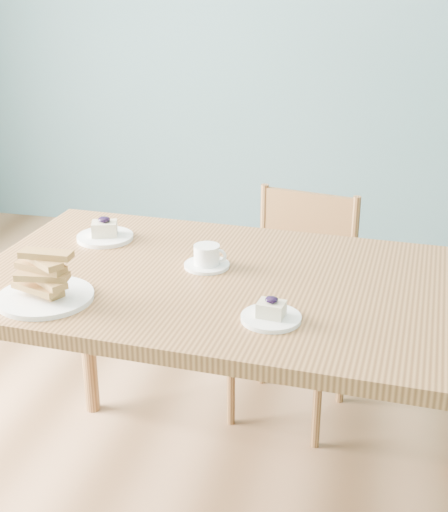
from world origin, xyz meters
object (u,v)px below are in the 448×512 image
object	(u,v)px
dining_chair	(294,307)
cheesecake_plate_far	(105,234)
dining_table	(238,305)
biscotti_plate	(44,284)
cheesecake_plate_near	(271,314)
coffee_cup	(207,258)

from	to	relation	value
dining_chair	cheesecake_plate_far	distance (m)	0.78
cheesecake_plate_far	dining_table	bearing A→B (deg)	-23.62
cheesecake_plate_far	dining_chair	bearing A→B (deg)	34.14
dining_table	biscotti_plate	size ratio (longest dim) A/B	6.09
cheesecake_plate_near	biscotti_plate	world-z (taller)	biscotti_plate
cheesecake_plate_far	coffee_cup	size ratio (longest dim) A/B	1.35
dining_table	cheesecake_plate_far	distance (m)	0.53
dining_table	dining_chair	xyz separation A→B (m)	(0.09, 0.59, -0.28)
dining_table	biscotti_plate	xyz separation A→B (m)	(-0.46, -0.24, 0.12)
dining_chair	cheesecake_plate_near	xyz separation A→B (m)	(0.04, -0.81, 0.38)
coffee_cup	dining_chair	bearing A→B (deg)	72.02
dining_table	coffee_cup	distance (m)	0.16
dining_table	dining_chair	size ratio (longest dim) A/B	1.80
coffee_cup	biscotti_plate	xyz separation A→B (m)	(-0.35, -0.31, 0.02)
dining_table	cheesecake_plate_near	distance (m)	0.27
dining_chair	cheesecake_plate_near	world-z (taller)	cheesecake_plate_near
cheesecake_plate_far	coffee_cup	bearing A→B (deg)	-20.67
dining_chair	coffee_cup	world-z (taller)	coffee_cup
dining_chair	cheesecake_plate_near	size ratio (longest dim) A/B	5.65
dining_chair	dining_table	bearing A→B (deg)	-86.76
cheesecake_plate_near	biscotti_plate	xyz separation A→B (m)	(-0.59, -0.02, 0.03)
dining_chair	coffee_cup	size ratio (longest dim) A/B	6.43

